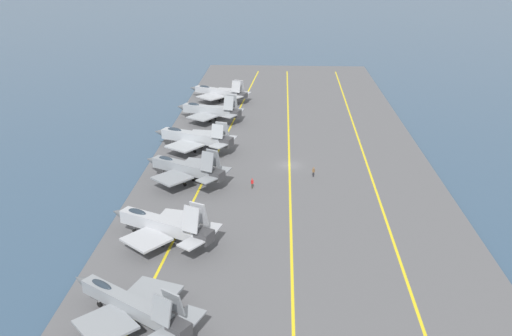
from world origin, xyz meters
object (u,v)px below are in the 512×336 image
object	(u,v)px
parked_jet_nearest	(130,305)
parked_jet_third	(185,168)
parked_jet_second	(162,224)
crew_red_vest	(252,183)
parked_jet_fifth	(209,110)
crew_brown_vest	(314,172)
parked_jet_sixth	(219,92)
parked_jet_fourth	(193,137)

from	to	relation	value
parked_jet_nearest	parked_jet_third	bearing A→B (deg)	0.86
parked_jet_second	crew_red_vest	distance (m)	20.86
parked_jet_nearest	parked_jet_fifth	distance (m)	71.66
parked_jet_second	crew_brown_vest	size ratio (longest dim) A/B	9.07
parked_jet_sixth	crew_brown_vest	size ratio (longest dim) A/B	9.49
parked_jet_second	parked_jet_sixth	world-z (taller)	parked_jet_second
parked_jet_fourth	parked_jet_second	bearing A→B (deg)	-177.90
parked_jet_fifth	parked_jet_third	bearing A→B (deg)	-179.18
crew_red_vest	parked_jet_third	bearing A→B (deg)	81.32
parked_jet_fifth	parked_jet_sixth	bearing A→B (deg)	-0.87
parked_jet_nearest	parked_jet_second	size ratio (longest dim) A/B	0.99
parked_jet_third	parked_jet_second	bearing A→B (deg)	-179.32
parked_jet_sixth	crew_red_vest	world-z (taller)	parked_jet_sixth
parked_jet_sixth	crew_brown_vest	bearing A→B (deg)	-156.10
parked_jet_fourth	parked_jet_nearest	bearing A→B (deg)	-178.24
parked_jet_fifth	crew_brown_vest	size ratio (longest dim) A/B	9.01
crew_brown_vest	crew_red_vest	bearing A→B (deg)	117.53
parked_jet_sixth	parked_jet_fifth	bearing A→B (deg)	179.13
parked_jet_fifth	crew_red_vest	size ratio (longest dim) A/B	9.16
parked_jet_nearest	crew_red_vest	size ratio (longest dim) A/B	9.12
crew_brown_vest	parked_jet_fourth	bearing A→B (deg)	61.50
crew_red_vest	parked_jet_nearest	bearing A→B (deg)	162.92
parked_jet_second	parked_jet_fourth	xyz separation A→B (m)	(35.19, 1.29, 0.11)
parked_jet_fifth	parked_jet_sixth	xyz separation A→B (m)	(17.39, -0.26, -0.17)
parked_jet_fourth	parked_jet_fifth	size ratio (longest dim) A/B	1.06
parked_jet_second	parked_jet_fifth	bearing A→B (deg)	0.77
parked_jet_nearest	parked_jet_fifth	size ratio (longest dim) A/B	1.00
parked_jet_sixth	parked_jet_third	bearing A→B (deg)	-179.74
parked_jet_fourth	parked_jet_sixth	xyz separation A→B (m)	(36.70, -0.82, -0.33)
parked_jet_nearest	parked_jet_fifth	world-z (taller)	parked_jet_fifth
parked_jet_second	parked_jet_sixth	distance (m)	71.89
parked_jet_nearest	crew_brown_vest	size ratio (longest dim) A/B	8.97
crew_red_vest	crew_brown_vest	distance (m)	11.50
parked_jet_third	crew_red_vest	size ratio (longest dim) A/B	8.86
parked_jet_fifth	crew_brown_vest	distance (m)	38.44
parked_jet_sixth	parked_jet_second	bearing A→B (deg)	-179.62
parked_jet_nearest	crew_red_vest	bearing A→B (deg)	-17.08
crew_red_vest	crew_brown_vest	bearing A→B (deg)	-62.47
parked_jet_fifth	parked_jet_fourth	bearing A→B (deg)	178.35
parked_jet_fourth	crew_brown_vest	bearing A→B (deg)	-118.50
parked_jet_fourth	crew_brown_vest	distance (m)	25.65
crew_red_vest	crew_brown_vest	xyz separation A→B (m)	(5.31, -10.20, 0.02)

